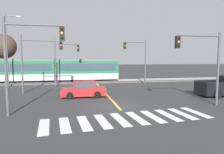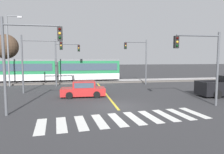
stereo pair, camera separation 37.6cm
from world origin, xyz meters
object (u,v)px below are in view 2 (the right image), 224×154
traffic_light_far_right (139,55)px  traffic_light_near_left (24,52)px  traffic_light_far_left (64,56)px  street_lamp_west (9,47)px  light_rail_tram (58,69)px  sedan_crossing (83,90)px  traffic_light_near_right (203,57)px  traffic_light_mid_left (36,55)px  bare_tree_far_west (6,47)px

traffic_light_far_right → traffic_light_near_left: traffic_light_near_left is taller
traffic_light_far_left → street_lamp_west: bearing=172.0°
light_rail_tram → sedan_crossing: bearing=-73.7°
traffic_light_near_right → traffic_light_near_left: traffic_light_near_left is taller
sedan_crossing → traffic_light_far_left: (-2.23, 7.93, 3.26)m
sedan_crossing → light_rail_tram: bearing=106.3°
sedan_crossing → traffic_light_mid_left: (-4.77, 3.03, 3.32)m
traffic_light_mid_left → bare_tree_far_west: bare_tree_far_west is taller
traffic_light_near_right → bare_tree_far_west: size_ratio=0.74×
traffic_light_far_left → bare_tree_far_west: bare_tree_far_west is taller
street_lamp_west → bare_tree_far_west: size_ratio=1.21×
traffic_light_far_right → street_lamp_west: (-17.22, 1.27, 1.09)m
traffic_light_far_left → traffic_light_near_right: bearing=-50.3°
light_rail_tram → traffic_light_far_left: traffic_light_far_left is taller
traffic_light_mid_left → traffic_light_far_left: bearing=62.7°
traffic_light_far_left → traffic_light_far_right: 10.23m
light_rail_tram → sedan_crossing: light_rail_tram is taller
traffic_light_near_right → bare_tree_far_west: bearing=133.3°
sedan_crossing → traffic_light_mid_left: size_ratio=0.69×
light_rail_tram → traffic_light_far_right: bearing=-19.9°
traffic_light_far_left → sedan_crossing: bearing=-74.3°
street_lamp_west → bare_tree_far_west: bearing=110.7°
sedan_crossing → bare_tree_far_west: 21.58m
traffic_light_far_left → bare_tree_far_west: 13.67m
traffic_light_near_right → traffic_light_near_left: (-12.76, -0.11, 0.30)m
light_rail_tram → traffic_light_near_right: traffic_light_near_right is taller
traffic_light_mid_left → traffic_light_near_left: size_ratio=0.97×
light_rail_tram → street_lamp_west: 7.20m
traffic_light_mid_left → street_lamp_west: 7.48m
street_lamp_west → traffic_light_near_right: bearing=-38.4°
light_rail_tram → traffic_light_far_left: bearing=-72.5°
traffic_light_mid_left → traffic_light_far_right: size_ratio=0.98×
sedan_crossing → traffic_light_far_left: bearing=105.7°
traffic_light_near_left → bare_tree_far_west: 24.15m
light_rail_tram → street_lamp_west: size_ratio=1.98×
traffic_light_far_left → traffic_light_near_left: size_ratio=0.98×
traffic_light_mid_left → traffic_light_near_left: traffic_light_near_left is taller
street_lamp_west → sedan_crossing: bearing=-44.0°
traffic_light_near_right → traffic_light_far_right: bearing=93.8°
sedan_crossing → traffic_light_far_right: traffic_light_far_right is taller
traffic_light_far_right → bare_tree_far_west: bearing=155.2°
traffic_light_mid_left → street_lamp_west: street_lamp_west is taller
traffic_light_near_left → bare_tree_far_west: (-8.42, 22.59, 1.50)m
sedan_crossing → street_lamp_west: bearing=136.0°
street_lamp_west → traffic_light_far_right: bearing=-4.2°
street_lamp_west → traffic_light_mid_left: bearing=-52.8°
traffic_light_mid_left → bare_tree_far_west: size_ratio=0.79×
sedan_crossing → bare_tree_far_west: bare_tree_far_west is taller
traffic_light_far_left → traffic_light_near_left: bearing=-97.0°
sedan_crossing → bare_tree_far_west: (-12.30, 17.03, 4.94)m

